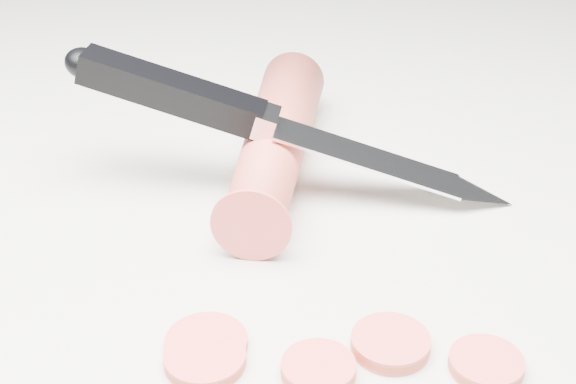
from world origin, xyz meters
TOP-DOWN VIEW (x-y plane):
  - ground at (0.00, 0.00)m, footprint 2.40×2.40m
  - carrot at (0.07, 0.10)m, footprint 0.14×0.17m
  - carrot_slice_0 at (0.07, -0.10)m, footprint 0.03×0.03m
  - carrot_slice_1 at (0.00, -0.06)m, footprint 0.03×0.03m
  - carrot_slice_2 at (-0.03, -0.02)m, footprint 0.04×0.04m
  - carrot_slice_3 at (0.04, -0.06)m, footprint 0.04×0.04m
  - carrot_slice_4 at (-0.04, -0.03)m, footprint 0.04×0.04m
  - kitchen_knife at (0.07, 0.08)m, footprint 0.23×0.18m

SIDE VIEW (x-z plane):
  - ground at x=0.00m, z-range 0.00..0.00m
  - carrot_slice_2 at x=-0.03m, z-range 0.00..0.01m
  - carrot_slice_4 at x=-0.04m, z-range 0.00..0.01m
  - carrot_slice_0 at x=0.07m, z-range 0.00..0.01m
  - carrot_slice_1 at x=0.00m, z-range 0.00..0.01m
  - carrot_slice_3 at x=0.04m, z-range 0.00..0.01m
  - carrot at x=0.07m, z-range 0.00..0.04m
  - kitchen_knife at x=0.07m, z-range 0.00..0.09m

